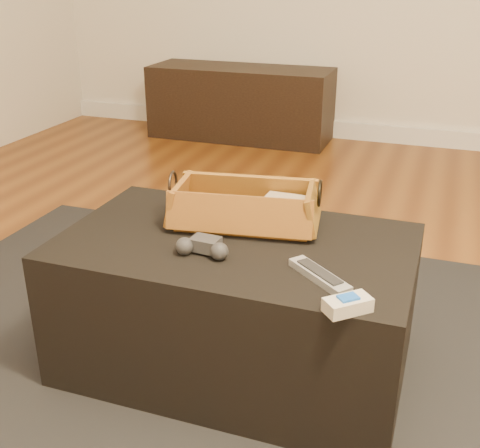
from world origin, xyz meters
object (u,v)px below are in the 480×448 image
(media_cabinet, at_px, (241,103))
(game_controller, at_px, (203,247))
(silver_remote, at_px, (319,275))
(ottoman, at_px, (236,304))
(tv_remote, at_px, (236,218))
(cream_gadget, at_px, (348,305))
(wicker_basket, at_px, (245,208))

(media_cabinet, distance_m, game_controller, 2.79)
(media_cabinet, xyz_separation_m, silver_remote, (1.16, -2.69, 0.19))
(media_cabinet, distance_m, silver_remote, 2.93)
(ottoman, distance_m, tv_remote, 0.26)
(silver_remote, bearing_deg, cream_gadget, -53.92)
(silver_remote, bearing_deg, media_cabinet, 113.37)
(wicker_basket, bearing_deg, game_controller, -98.87)
(tv_remote, height_order, game_controller, game_controller)
(media_cabinet, relative_size, wicker_basket, 2.69)
(game_controller, distance_m, cream_gadget, 0.44)
(wicker_basket, bearing_deg, ottoman, -83.64)
(ottoman, xyz_separation_m, wicker_basket, (-0.01, 0.11, 0.26))
(cream_gadget, bearing_deg, game_controller, 159.56)
(wicker_basket, bearing_deg, tv_remote, -134.32)
(ottoman, xyz_separation_m, cream_gadget, (0.37, -0.28, 0.23))
(ottoman, bearing_deg, tv_remote, 109.04)
(wicker_basket, xyz_separation_m, silver_remote, (0.29, -0.26, -0.04))
(ottoman, height_order, silver_remote, silver_remote)
(tv_remote, bearing_deg, ottoman, -85.76)
(wicker_basket, relative_size, silver_remote, 2.56)
(media_cabinet, bearing_deg, game_controller, -72.53)
(game_controller, bearing_deg, media_cabinet, 107.47)
(tv_remote, bearing_deg, cream_gadget, -57.43)
(ottoman, relative_size, wicker_basket, 2.13)
(media_cabinet, xyz_separation_m, cream_gadget, (1.25, -2.81, 0.20))
(tv_remote, bearing_deg, wicker_basket, 30.87)
(silver_remote, relative_size, cream_gadget, 1.60)
(tv_remote, xyz_separation_m, game_controller, (-0.02, -0.21, -0.00))
(media_cabinet, height_order, tv_remote, media_cabinet)
(tv_remote, relative_size, wicker_basket, 0.49)
(game_controller, bearing_deg, ottoman, 67.97)
(wicker_basket, height_order, silver_remote, wicker_basket)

